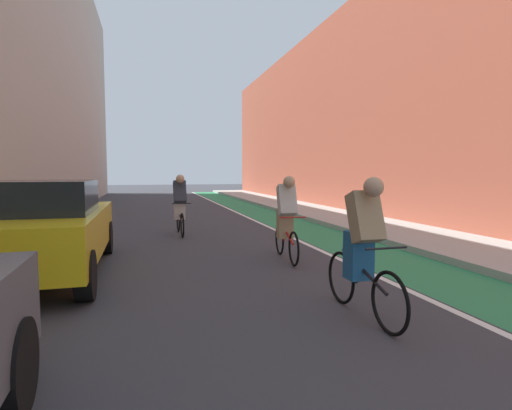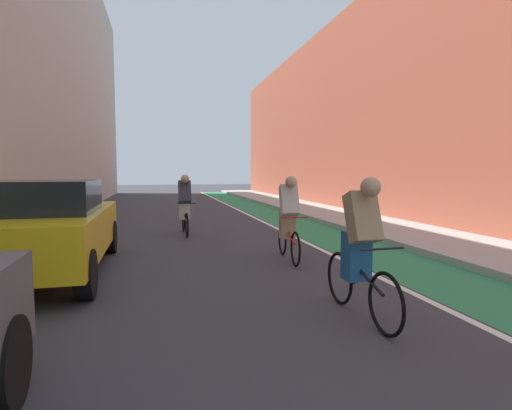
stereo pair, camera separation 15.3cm
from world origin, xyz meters
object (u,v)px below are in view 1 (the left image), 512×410
cyclist_mid (363,247)px  parked_sedan_yellow_cab (37,227)px  cyclist_trailing (286,216)px  cyclist_far (180,205)px

cyclist_mid → parked_sedan_yellow_cab: bearing=143.8°
parked_sedan_yellow_cab → cyclist_trailing: (4.22, 0.16, 0.06)m
cyclist_mid → cyclist_trailing: size_ratio=1.02×
cyclist_mid → cyclist_trailing: (0.16, 3.14, 0.04)m
parked_sedan_yellow_cab → cyclist_far: (2.52, 3.81, 0.02)m
cyclist_mid → cyclist_far: bearing=102.9°
parked_sedan_yellow_cab → cyclist_far: bearing=56.6°
cyclist_far → parked_sedan_yellow_cab: bearing=-123.4°
cyclist_trailing → cyclist_far: cyclist_far is taller
parked_sedan_yellow_cab → cyclist_trailing: bearing=2.2°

